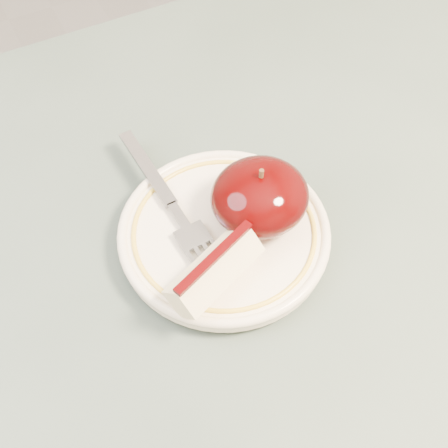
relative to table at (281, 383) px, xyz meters
name	(u,v)px	position (x,y,z in m)	size (l,w,h in m)	color
table	(281,383)	(0.00, 0.00, 0.00)	(0.90, 0.90, 0.75)	brown
plate	(224,233)	(0.00, 0.11, 0.10)	(0.18, 0.18, 0.02)	#F4EBCD
apple_half	(260,197)	(0.03, 0.11, 0.13)	(0.09, 0.08, 0.06)	black
apple_wedge	(215,270)	(-0.03, 0.07, 0.12)	(0.09, 0.07, 0.04)	beige
fork	(172,206)	(-0.03, 0.15, 0.11)	(0.03, 0.19, 0.00)	gray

